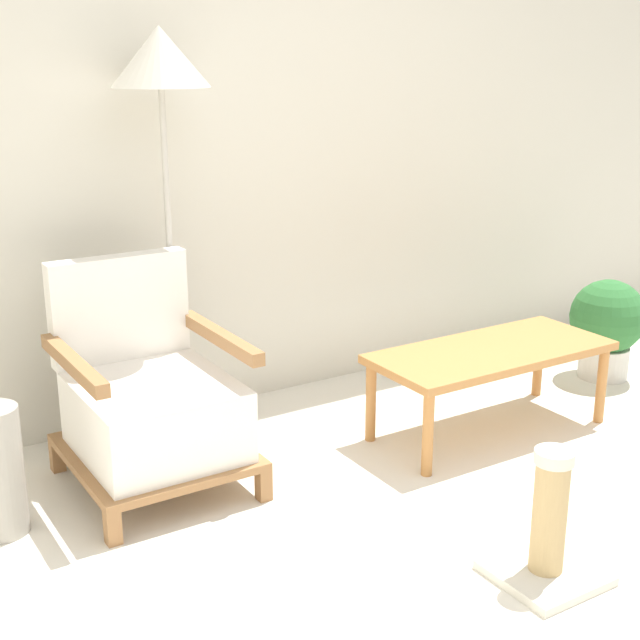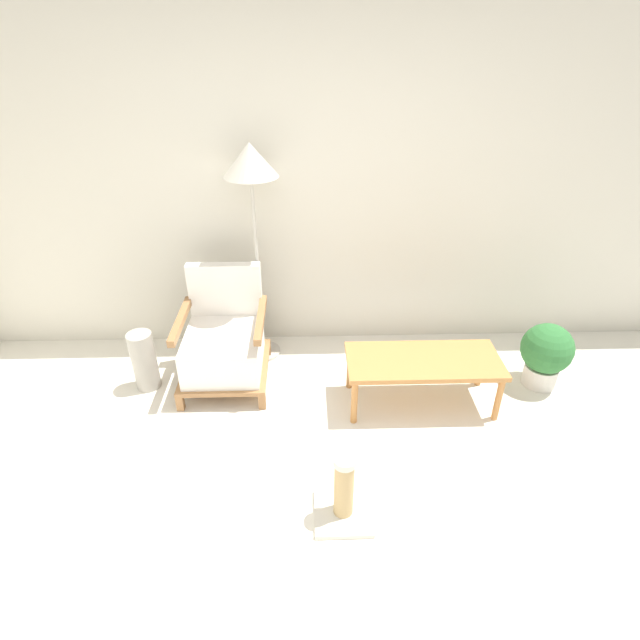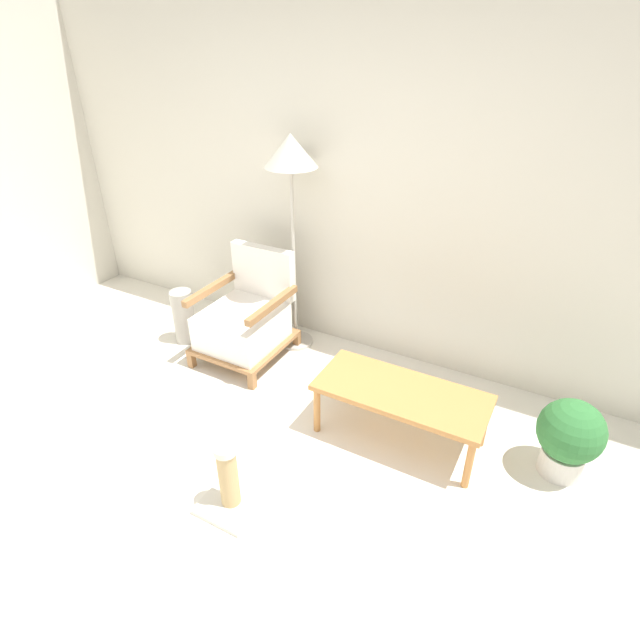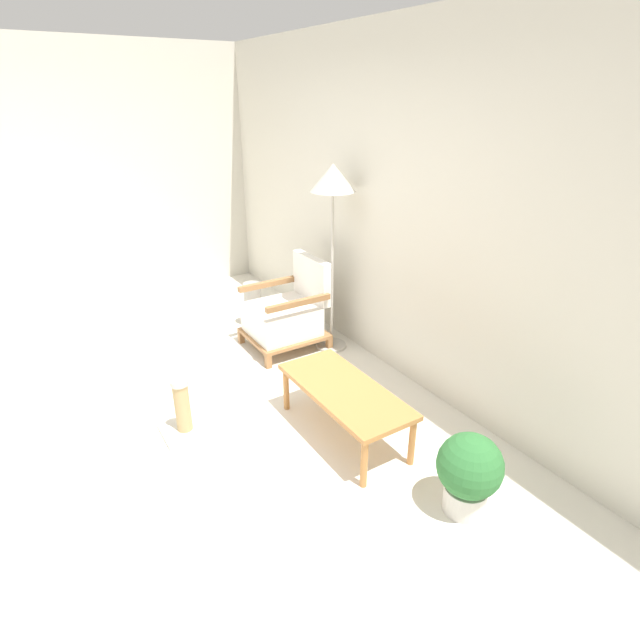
% 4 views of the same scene
% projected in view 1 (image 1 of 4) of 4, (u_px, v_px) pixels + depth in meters
% --- Properties ---
extents(wall_back, '(8.00, 0.06, 2.70)m').
position_uv_depth(wall_back, '(233.00, 104.00, 3.84)').
color(wall_back, beige).
rests_on(wall_back, ground_plane).
extents(armchair, '(0.62, 0.68, 0.83)m').
position_uv_depth(armchair, '(150.00, 403.00, 3.31)').
color(armchair, olive).
rests_on(armchair, ground_plane).
extents(floor_lamp, '(0.38, 0.38, 1.67)m').
position_uv_depth(floor_lamp, '(161.00, 86.00, 3.37)').
color(floor_lamp, '#B7B2A8').
rests_on(floor_lamp, ground_plane).
extents(coffee_table, '(1.05, 0.46, 0.38)m').
position_uv_depth(coffee_table, '(491.00, 358.00, 3.75)').
color(coffee_table, '#B2753D').
rests_on(coffee_table, ground_plane).
extents(potted_plant, '(0.37, 0.37, 0.50)m').
position_uv_depth(potted_plant, '(607.00, 324.00, 4.40)').
color(potted_plant, beige).
rests_on(potted_plant, ground_plane).
extents(scratching_post, '(0.31, 0.31, 0.43)m').
position_uv_depth(scratching_post, '(548.00, 534.00, 2.74)').
color(scratching_post, beige).
rests_on(scratching_post, ground_plane).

